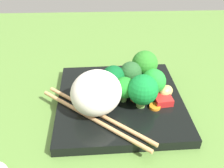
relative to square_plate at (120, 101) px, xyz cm
name	(u,v)px	position (x,y,z in cm)	size (l,w,h in cm)	color
ground_plane	(120,109)	(0.00, 0.00, -1.93)	(110.00, 110.00, 2.00)	#567F36
square_plate	(120,101)	(0.00, 0.00, 0.00)	(23.99, 23.99, 1.86)	black
rice_mound	(96,93)	(3.30, -4.44, 4.82)	(9.35, 8.71, 7.78)	white
broccoli_floret_0	(131,73)	(-2.57, 2.24, 4.86)	(4.28, 4.28, 6.35)	#5D983F
broccoli_floret_1	(114,78)	(-1.73, -1.18, 4.51)	(4.64, 4.64, 6.04)	#7AC157
broccoli_floret_2	(143,90)	(2.60, 3.87, 4.58)	(5.56, 5.56, 6.57)	#70AB47
broccoli_floret_3	(153,81)	(-0.51, 6.39, 4.23)	(4.74, 4.74, 5.75)	#6FA343
broccoli_floret_4	(145,64)	(-4.79, 5.25, 5.56)	(5.24, 5.24, 7.42)	#71A656
broccoli_floret_5	(124,88)	(1.18, 0.71, 4.09)	(4.01, 4.01, 5.35)	#609C46
carrot_slice_0	(156,83)	(-4.20, 7.88, 1.29)	(3.10, 3.10, 0.73)	orange
carrot_slice_1	(142,91)	(-1.76, 4.49, 1.15)	(2.59, 2.59, 0.44)	orange
carrot_slice_2	(136,98)	(0.58, 3.10, 1.14)	(2.21, 2.21, 0.43)	orange
carrot_slice_3	(155,107)	(3.29, 6.26, 1.17)	(2.07, 2.07, 0.48)	orange
carrot_slice_4	(127,80)	(-5.74, 1.98, 1.14)	(2.76, 2.76, 0.43)	orange
pepper_chunk_0	(163,100)	(1.89, 8.03, 1.60)	(3.20, 3.01, 1.35)	red
pepper_chunk_1	(121,83)	(-3.75, 0.43, 1.68)	(2.13, 2.21, 1.50)	red
chicken_piece_0	(149,84)	(-2.98, 6.17, 1.85)	(2.86, 2.11, 1.84)	tan
chicken_piece_1	(166,91)	(0.00, 8.86, 2.15)	(3.12, 2.38, 2.45)	tan
chopstick_pair	(95,116)	(5.38, -4.85, 1.29)	(17.29, 20.15, 0.72)	tan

